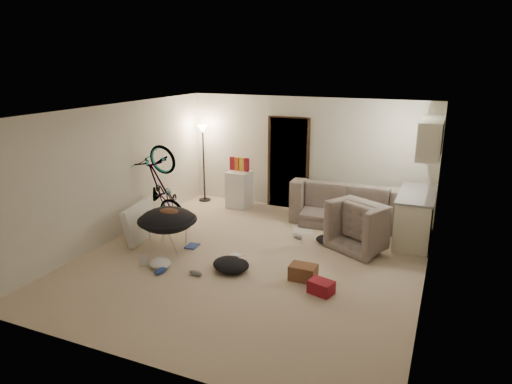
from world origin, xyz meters
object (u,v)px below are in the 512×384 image
at_px(kitchen_counter, 415,218).
at_px(bicycle, 163,205).
at_px(juicer, 240,263).
at_px(armchair, 368,229).
at_px(drink_case_b, 321,287).
at_px(saucer_chair, 168,225).
at_px(tv_box, 140,222).
at_px(floor_lamp, 203,147).
at_px(mini_fridge, 239,189).
at_px(drink_case_a, 303,272).
at_px(sofa, 348,208).

relative_size(kitchen_counter, bicycle, 0.87).
bearing_deg(juicer, kitchen_counter, 43.76).
height_order(armchair, drink_case_b, armchair).
bearing_deg(saucer_chair, bicycle, 128.62).
relative_size(armchair, tv_box, 0.99).
bearing_deg(floor_lamp, drink_case_b, -41.07).
xyz_separation_m(floor_lamp, drink_case_b, (3.80, -3.31, -1.21)).
relative_size(kitchen_counter, mini_fridge, 1.81).
xyz_separation_m(saucer_chair, tv_box, (-0.74, 0.19, -0.11)).
xyz_separation_m(bicycle, juicer, (2.26, -1.15, -0.36)).
bearing_deg(tv_box, mini_fridge, 60.77).
relative_size(mini_fridge, drink_case_a, 2.03).
distance_m(armchair, bicycle, 4.05).
bearing_deg(drink_case_b, armchair, 97.28).
xyz_separation_m(floor_lamp, saucer_chair, (0.84, -2.79, -0.87)).
distance_m(tv_box, drink_case_a, 3.35).
height_order(kitchen_counter, bicycle, bicycle).
bearing_deg(armchair, drink_case_a, 96.75).
xyz_separation_m(floor_lamp, bicycle, (0.10, -1.87, -0.85)).
bearing_deg(sofa, kitchen_counter, 159.43).
xyz_separation_m(bicycle, tv_box, (0.00, -0.74, -0.12)).
distance_m(kitchen_counter, saucer_chair, 4.53).
distance_m(saucer_chair, tv_box, 0.77).
bearing_deg(saucer_chair, drink_case_b, -9.88).
distance_m(mini_fridge, juicer, 3.25).
bearing_deg(drink_case_b, drink_case_a, 155.58).
bearing_deg(sofa, saucer_chair, 42.36).
bearing_deg(tv_box, saucer_chair, -24.25).
bearing_deg(juicer, bicycle, 153.09).
relative_size(drink_case_a, juicer, 1.81).
bearing_deg(kitchen_counter, drink_case_a, -121.01).
relative_size(floor_lamp, tv_box, 1.78).
distance_m(kitchen_counter, drink_case_b, 2.87).
relative_size(kitchen_counter, sofa, 0.67).
bearing_deg(drink_case_a, saucer_chair, 175.48).
bearing_deg(drink_case_b, saucer_chair, -174.01).
distance_m(sofa, tv_box, 4.15).
bearing_deg(drink_case_b, tv_box, -174.87).
height_order(sofa, drink_case_a, sofa).
xyz_separation_m(kitchen_counter, bicycle, (-4.73, -1.22, 0.02)).
distance_m(drink_case_b, juicer, 1.47).
height_order(armchair, mini_fridge, mini_fridge).
relative_size(saucer_chair, juicer, 4.67).
relative_size(bicycle, saucer_chair, 1.66).
bearing_deg(armchair, mini_fridge, 7.73).
distance_m(kitchen_counter, bicycle, 4.88).
height_order(bicycle, drink_case_b, bicycle).
bearing_deg(armchair, saucer_chair, 53.27).
distance_m(floor_lamp, kitchen_counter, 4.95).
relative_size(kitchen_counter, tv_box, 1.48).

